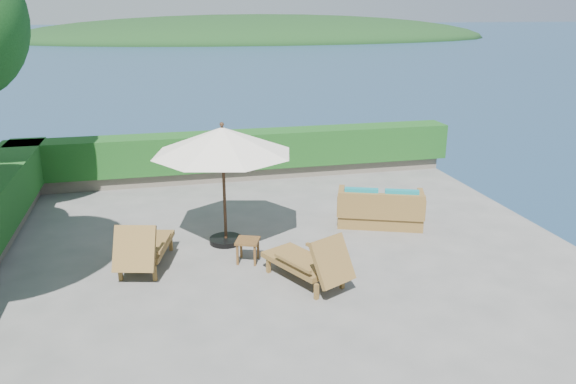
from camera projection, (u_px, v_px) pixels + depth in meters
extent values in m
plane|color=gray|center=(282.00, 259.00, 10.92)|extent=(12.00, 12.00, 0.00)
cube|color=#504A40|center=(283.00, 329.00, 11.40)|extent=(12.00, 12.00, 3.00)
ellipsoid|color=black|center=(259.00, 39.00, 146.81)|extent=(126.00, 57.60, 12.60)
cube|color=slate|center=(240.00, 172.00, 16.05)|extent=(12.00, 0.60, 0.36)
cube|color=#164112|center=(239.00, 150.00, 15.84)|extent=(12.40, 0.90, 1.00)
cylinder|color=black|center=(226.00, 240.00, 11.68)|extent=(0.79, 0.79, 0.11)
cylinder|color=#321F12|center=(224.00, 187.00, 11.31)|extent=(0.07, 0.07, 2.45)
cone|color=silver|center=(222.00, 141.00, 11.02)|extent=(3.26, 3.26, 0.54)
sphere|color=#321F12|center=(222.00, 124.00, 10.92)|extent=(0.10, 0.10, 0.09)
cube|color=brown|center=(120.00, 273.00, 10.03)|extent=(0.08, 0.08, 0.29)
cube|color=brown|center=(155.00, 273.00, 10.02)|extent=(0.08, 0.08, 0.29)
cube|color=brown|center=(140.00, 243.00, 11.29)|extent=(0.08, 0.08, 0.29)
cube|color=brown|center=(171.00, 244.00, 11.28)|extent=(0.08, 0.08, 0.29)
cube|color=brown|center=(148.00, 246.00, 10.70)|extent=(1.06, 1.57, 0.10)
cube|color=brown|center=(134.00, 249.00, 9.81)|extent=(0.82, 0.63, 0.77)
cube|color=brown|center=(124.00, 243.00, 10.44)|extent=(0.29, 0.93, 0.06)
cube|color=brown|center=(164.00, 243.00, 10.43)|extent=(0.29, 0.93, 0.06)
cube|color=brown|center=(316.00, 292.00, 9.37)|extent=(0.09, 0.09, 0.28)
cube|color=brown|center=(342.00, 281.00, 9.74)|extent=(0.09, 0.09, 0.28)
cube|color=brown|center=(268.00, 266.00, 10.32)|extent=(0.09, 0.09, 0.28)
cube|color=brown|center=(294.00, 257.00, 10.69)|extent=(0.09, 0.09, 0.28)
cube|color=brown|center=(300.00, 262.00, 10.06)|extent=(1.28, 1.59, 0.10)
cube|color=brown|center=(332.00, 261.00, 9.37)|extent=(0.85, 0.73, 0.76)
cube|color=brown|center=(292.00, 263.00, 9.62)|extent=(0.47, 0.86, 0.05)
cube|color=brown|center=(324.00, 252.00, 10.07)|extent=(0.47, 0.86, 0.05)
cube|color=brown|center=(237.00, 255.00, 10.62)|extent=(0.05, 0.05, 0.41)
cube|color=brown|center=(255.00, 256.00, 10.57)|extent=(0.05, 0.05, 0.41)
cube|color=brown|center=(241.00, 248.00, 10.93)|extent=(0.05, 0.05, 0.41)
cube|color=brown|center=(258.00, 249.00, 10.89)|extent=(0.05, 0.05, 0.41)
cube|color=brown|center=(248.00, 241.00, 10.68)|extent=(0.55, 0.55, 0.05)
cube|color=brown|center=(380.00, 215.00, 12.66)|extent=(2.07, 1.53, 0.41)
cube|color=brown|center=(381.00, 206.00, 12.13)|extent=(1.79, 0.80, 0.57)
cube|color=brown|center=(341.00, 200.00, 12.67)|extent=(0.45, 0.91, 0.46)
cube|color=brown|center=(421.00, 204.00, 12.44)|extent=(0.45, 0.91, 0.46)
cube|color=#127983|center=(361.00, 201.00, 12.67)|extent=(1.02, 0.98, 0.19)
cube|color=#127983|center=(400.00, 203.00, 12.56)|extent=(1.02, 0.98, 0.19)
cube|color=#127983|center=(361.00, 196.00, 12.23)|extent=(0.73, 0.39, 0.37)
cube|color=#127983|center=(402.00, 198.00, 12.12)|extent=(0.73, 0.39, 0.37)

